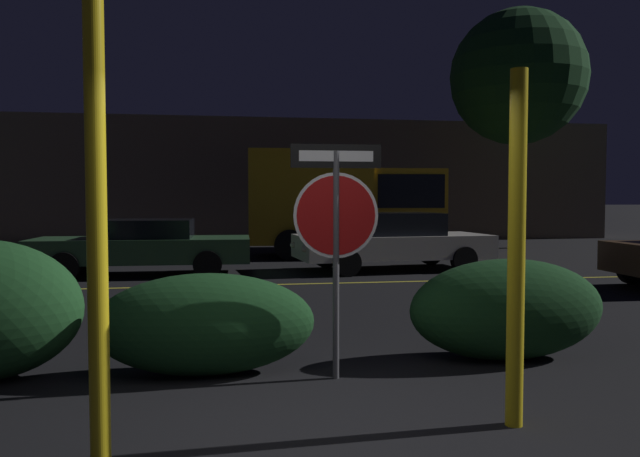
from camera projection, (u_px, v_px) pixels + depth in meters
ground_plane at (326, 443)px, 4.33m from camera, size 260.00×260.00×0.00m
road_center_stripe at (256, 285)px, 12.16m from camera, size 40.66×0.12×0.01m
stop_sign at (336, 215)px, 5.82m from camera, size 0.85×0.06×2.20m
yellow_pole_left at (97, 211)px, 3.95m from camera, size 0.13×0.13×3.24m
yellow_pole_right at (516, 249)px, 4.61m from camera, size 0.13×0.13×2.65m
hedge_bush_2 at (205, 324)px, 5.98m from camera, size 2.11×0.84×0.98m
hedge_bush_3 at (507, 309)px, 6.56m from camera, size 2.12×0.92×1.07m
passing_car_2 at (144, 246)px, 13.64m from camera, size 4.78×1.90×1.23m
passing_car_3 at (394, 241)px, 14.64m from camera, size 4.69×2.30×1.35m
delivery_truck at (346, 200)px, 18.16m from camera, size 5.66×2.75×3.04m
tree_0 at (518, 78)px, 20.81m from camera, size 4.50×4.50×7.98m
building_backdrop at (277, 181)px, 25.73m from camera, size 27.23×3.85×4.76m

